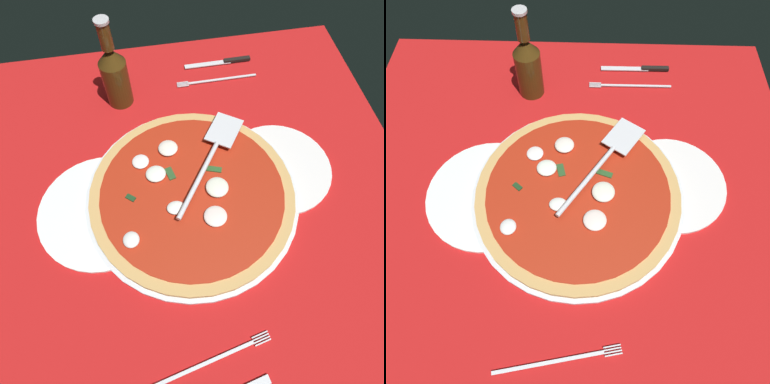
% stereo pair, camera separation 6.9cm
% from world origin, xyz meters
% --- Properties ---
extents(ground_plane, '(1.00, 1.00, 0.01)m').
position_xyz_m(ground_plane, '(0.00, 0.00, -0.00)').
color(ground_plane, red).
extents(checker_pattern, '(1.00, 1.00, 0.00)m').
position_xyz_m(checker_pattern, '(-0.00, 0.00, 0.00)').
color(checker_pattern, silver).
rests_on(checker_pattern, ground_plane).
extents(pizza_pan, '(0.44, 0.44, 0.01)m').
position_xyz_m(pizza_pan, '(-0.02, -0.01, 0.01)').
color(pizza_pan, silver).
rests_on(pizza_pan, ground_plane).
extents(dinner_plate_left, '(0.23, 0.23, 0.01)m').
position_xyz_m(dinner_plate_left, '(-0.22, -0.05, 0.01)').
color(dinner_plate_left, white).
rests_on(dinner_plate_left, ground_plane).
extents(dinner_plate_right, '(0.26, 0.26, 0.01)m').
position_xyz_m(dinner_plate_right, '(0.17, -0.01, 0.01)').
color(dinner_plate_right, white).
rests_on(dinner_plate_right, ground_plane).
extents(pizza, '(0.42, 0.42, 0.03)m').
position_xyz_m(pizza, '(-0.02, -0.01, 0.02)').
color(pizza, tan).
rests_on(pizza, pizza_pan).
extents(pizza_server, '(0.19, 0.25, 0.01)m').
position_xyz_m(pizza_server, '(-0.07, -0.08, 0.04)').
color(pizza_server, silver).
rests_on(pizza_server, pizza).
extents(place_setting_near, '(0.21, 0.14, 0.01)m').
position_xyz_m(place_setting_near, '(-0.16, -0.37, 0.00)').
color(place_setting_near, white).
rests_on(place_setting_near, ground_plane).
extents(place_setting_far, '(0.22, 0.16, 0.01)m').
position_xyz_m(place_setting_far, '(0.01, 0.33, 0.00)').
color(place_setting_far, white).
rests_on(place_setting_far, ground_plane).
extents(beer_bottle, '(0.06, 0.06, 0.22)m').
position_xyz_m(beer_bottle, '(0.10, -0.31, 0.09)').
color(beer_bottle, '#402B0E').
rests_on(beer_bottle, ground_plane).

